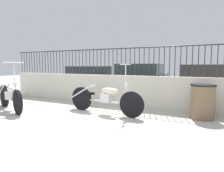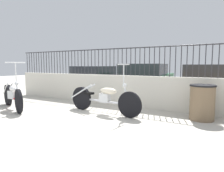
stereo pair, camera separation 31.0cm
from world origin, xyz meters
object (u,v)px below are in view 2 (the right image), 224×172
(car_dark_grey, at_px, (95,78))
(car_green, at_px, (145,79))
(motorcycle_red, at_px, (12,95))
(trash_bin, at_px, (202,102))
(car_orange, at_px, (212,82))
(motorcycle_silver, at_px, (100,98))

(car_dark_grey, height_order, car_green, car_green)
(motorcycle_red, relative_size, trash_bin, 2.36)
(trash_bin, distance_m, car_green, 4.16)
(car_green, xyz_separation_m, car_orange, (2.66, 0.04, -0.02))
(motorcycle_silver, height_order, trash_bin, motorcycle_silver)
(motorcycle_silver, xyz_separation_m, car_dark_grey, (-2.95, 3.94, 0.23))
(motorcycle_silver, xyz_separation_m, car_green, (-0.16, 3.80, 0.28))
(motorcycle_silver, relative_size, trash_bin, 2.76)
(motorcycle_red, relative_size, car_dark_grey, 0.50)
(motorcycle_silver, distance_m, motorcycle_red, 2.83)
(car_orange, bearing_deg, trash_bin, -176.44)
(trash_bin, height_order, car_green, car_green)
(car_dark_grey, distance_m, car_orange, 5.45)
(motorcycle_silver, height_order, motorcycle_red, motorcycle_red)
(trash_bin, xyz_separation_m, car_orange, (-0.03, 3.19, 0.24))
(trash_bin, xyz_separation_m, car_green, (-2.70, 3.15, 0.27))
(motorcycle_silver, bearing_deg, trash_bin, 19.92)
(car_dark_grey, relative_size, car_green, 0.89)
(motorcycle_silver, height_order, car_orange, motorcycle_silver)
(trash_bin, distance_m, car_orange, 3.20)
(trash_bin, relative_size, car_green, 0.19)
(trash_bin, xyz_separation_m, car_dark_grey, (-5.49, 3.29, 0.21))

